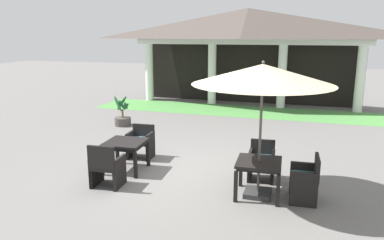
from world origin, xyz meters
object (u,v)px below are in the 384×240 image
at_px(patio_chair_mid_left_east, 306,180).
at_px(patio_chair_near_foreground_south, 107,167).
at_px(patio_chair_near_foreground_north, 141,142).
at_px(patio_table_mid_left, 259,166).
at_px(patio_table_near_foreground, 125,145).
at_px(patio_umbrella_mid_left, 263,76).
at_px(potted_palm_left_edge, 123,118).
at_px(patio_chair_mid_left_north, 262,162).

bearing_deg(patio_chair_mid_left_east, patio_chair_near_foreground_south, 94.62).
bearing_deg(patio_chair_near_foreground_south, patio_chair_near_foreground_north, 90.00).
bearing_deg(patio_chair_mid_left_east, patio_table_mid_left, 90.00).
xyz_separation_m(patio_table_near_foreground, patio_umbrella_mid_left, (3.13, -0.47, 1.76)).
bearing_deg(patio_table_near_foreground, patio_table_mid_left, -8.59).
distance_m(patio_chair_near_foreground_south, patio_table_mid_left, 3.11).
relative_size(patio_table_near_foreground, potted_palm_left_edge, 0.87).
distance_m(patio_chair_mid_left_east, potted_palm_left_edge, 7.55).
relative_size(patio_umbrella_mid_left, patio_chair_mid_left_east, 2.95).
distance_m(patio_table_near_foreground, patio_chair_near_foreground_north, 0.98).
distance_m(patio_table_near_foreground, potted_palm_left_edge, 4.49).
bearing_deg(patio_chair_mid_left_east, potted_palm_left_edge, 51.70).
height_order(patio_table_near_foreground, patio_chair_near_foreground_south, patio_chair_near_foreground_south).
bearing_deg(patio_chair_mid_left_north, patio_umbrella_mid_left, 90.00).
height_order(patio_table_near_foreground, patio_chair_mid_left_east, patio_chair_mid_left_east).
height_order(patio_chair_near_foreground_north, patio_chair_mid_left_north, patio_chair_mid_left_north).
bearing_deg(patio_table_mid_left, patio_umbrella_mid_left, 165.96).
bearing_deg(patio_chair_near_foreground_north, patio_chair_mid_left_north, 166.33).
bearing_deg(patio_table_mid_left, patio_chair_mid_left_north, 93.18).
height_order(patio_chair_near_foreground_north, patio_table_mid_left, patio_chair_near_foreground_north).
distance_m(patio_table_mid_left, potted_palm_left_edge, 6.89).
relative_size(patio_chair_near_foreground_south, patio_umbrella_mid_left, 0.36).
relative_size(patio_chair_near_foreground_south, patio_table_mid_left, 1.05).
bearing_deg(patio_chair_mid_left_north, potted_palm_left_edge, -37.01).
relative_size(patio_table_mid_left, patio_chair_mid_left_east, 1.00).
relative_size(patio_table_near_foreground, patio_chair_near_foreground_south, 0.99).
bearing_deg(patio_chair_near_foreground_south, patio_umbrella_mid_left, 5.40).
xyz_separation_m(patio_umbrella_mid_left, potted_palm_left_edge, (-5.29, 4.39, -2.09)).
height_order(patio_table_near_foreground, patio_table_mid_left, patio_table_mid_left).
xyz_separation_m(patio_table_near_foreground, potted_palm_left_edge, (-2.16, 3.92, -0.32)).
bearing_deg(patio_chair_near_foreground_south, patio_chair_mid_left_north, 20.70).
relative_size(patio_chair_near_foreground_north, patio_chair_mid_left_north, 0.99).
distance_m(patio_umbrella_mid_left, potted_palm_left_edge, 7.19).
relative_size(patio_table_mid_left, patio_chair_mid_left_north, 1.06).
xyz_separation_m(patio_chair_near_foreground_south, patio_chair_mid_left_east, (3.95, 0.54, -0.00)).
bearing_deg(potted_palm_left_edge, patio_umbrella_mid_left, -39.69).
bearing_deg(patio_table_near_foreground, patio_chair_near_foreground_south, -86.28).
height_order(patio_umbrella_mid_left, patio_chair_mid_left_east, patio_umbrella_mid_left).
relative_size(patio_chair_mid_left_north, potted_palm_left_edge, 0.79).
bearing_deg(patio_chair_mid_left_north, patio_chair_mid_left_east, 135.17).
bearing_deg(patio_chair_near_foreground_north, potted_palm_left_edge, -58.39).
xyz_separation_m(patio_chair_near_foreground_north, patio_chair_mid_left_east, (4.08, -1.38, 0.01)).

